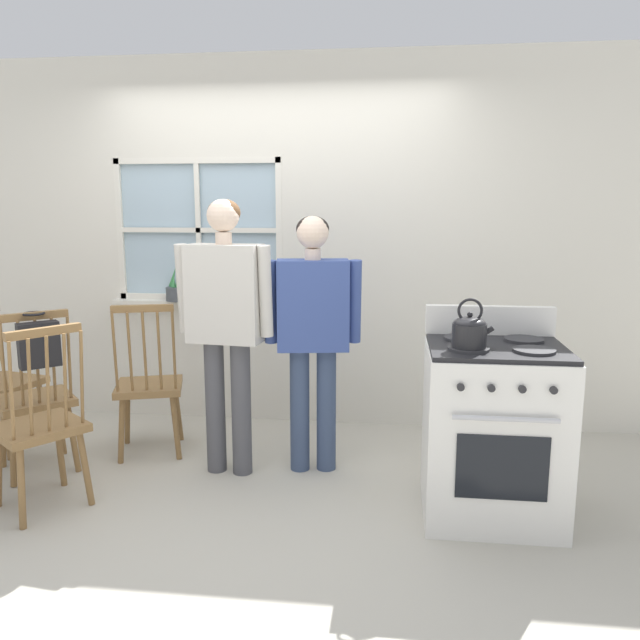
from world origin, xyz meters
The scene contains 12 objects.
ground_plane centered at (0.00, 0.00, 0.00)m, with size 16.00×16.00×0.00m, color #B2AD9E.
wall_back centered at (0.03, 1.40, 1.34)m, with size 6.40×0.16×2.70m.
chair_by_window centered at (-1.32, 0.26, 0.46)m, with size 0.58×0.58×1.03m.
chair_near_wall centered at (-1.02, -0.19, 0.46)m, with size 0.57×0.58×1.03m.
chair_center_cluster centered at (-0.75, 0.62, 0.46)m, with size 0.52×0.51×1.03m.
chair_near_stove centered at (-1.76, 0.58, 0.46)m, with size 0.50×0.48×1.03m.
person_elderly_left centered at (-0.15, 0.39, 1.01)m, with size 0.60×0.26×1.67m.
person_teen_center centered at (0.37, 0.49, 0.95)m, with size 0.59×0.27×1.57m.
stove centered at (1.38, 0.04, 0.47)m, with size 0.70×0.68×1.08m.
kettle centered at (1.22, -0.09, 1.02)m, with size 0.21×0.17×0.25m.
potted_plant centered at (-0.78, 1.31, 1.01)m, with size 0.16×0.16×0.26m.
handbag centered at (-1.16, 0.09, 0.86)m, with size 0.25×0.25×0.31m.
Camera 1 is at (0.85, -3.18, 1.63)m, focal length 35.00 mm.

